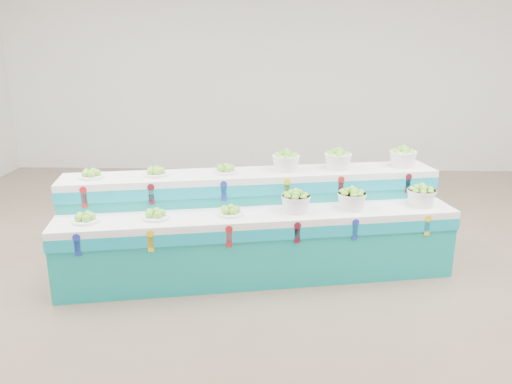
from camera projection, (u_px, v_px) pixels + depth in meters
ground at (272, 291)px, 4.89m from camera, size 10.00×10.00×0.00m
back_wall at (274, 64)px, 9.11m from camera, size 10.00×0.00×10.00m
display_stand at (256, 225)px, 5.24m from camera, size 4.15×1.76×1.02m
plate_lower_left at (85, 217)px, 4.68m from camera, size 0.31×0.31×0.10m
plate_lower_mid at (155, 214)px, 4.78m from camera, size 0.31×0.31×0.10m
plate_lower_right at (230, 210)px, 4.88m from camera, size 0.31×0.31×0.10m
basket_lower_left at (296, 201)px, 4.96m from camera, size 0.34×0.34×0.22m
basket_lower_mid at (352, 199)px, 5.05m from camera, size 0.34×0.34×0.22m
basket_lower_right at (421, 195)px, 5.15m from camera, size 0.34×0.34×0.22m
plate_upper_left at (91, 173)px, 5.07m from camera, size 0.31×0.31×0.10m
plate_upper_mid at (155, 171)px, 5.17m from camera, size 0.31×0.31×0.10m
plate_upper_right at (225, 168)px, 5.27m from camera, size 0.31×0.31×0.10m
basket_upper_left at (286, 161)px, 5.35m from camera, size 0.34×0.34×0.22m
basket_upper_mid at (338, 159)px, 5.43m from camera, size 0.34×0.34×0.22m
basket_upper_right at (403, 157)px, 5.54m from camera, size 0.34×0.34×0.22m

